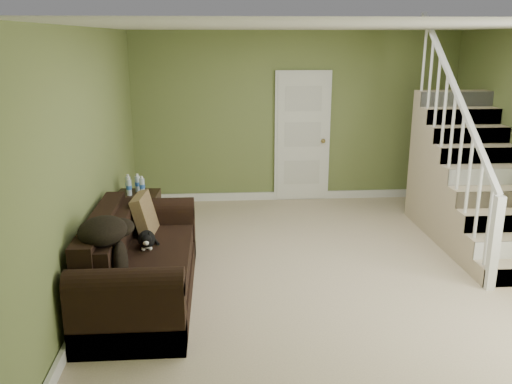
{
  "coord_description": "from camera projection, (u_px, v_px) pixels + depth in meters",
  "views": [
    {
      "loc": [
        -1.21,
        -5.53,
        2.5
      ],
      "look_at": [
        -0.8,
        0.23,
        0.84
      ],
      "focal_mm": 38.0,
      "sensor_mm": 36.0,
      "label": 1
    }
  ],
  "objects": [
    {
      "name": "wall_back",
      "position": [
        296.0,
        118.0,
        8.35
      ],
      "size": [
        5.0,
        0.04,
        2.6
      ],
      "primitive_type": "cube",
      "color": "olive",
      "rests_on": "floor"
    },
    {
      "name": "staircase",
      "position": [
        468.0,
        187.0,
        6.96
      ],
      "size": [
        1.0,
        2.51,
        2.82
      ],
      "color": "tan",
      "rests_on": "floor"
    },
    {
      "name": "baseboard_left",
      "position": [
        104.0,
        270.0,
        5.89
      ],
      "size": [
        0.04,
        5.5,
        0.12
      ],
      "primitive_type": "cube",
      "color": "white",
      "rests_on": "floor"
    },
    {
      "name": "side_table",
      "position": [
        138.0,
        216.0,
        6.83
      ],
      "size": [
        0.54,
        0.54,
        0.85
      ],
      "rotation": [
        0.0,
        0.0,
        -0.06
      ],
      "color": "black",
      "rests_on": "floor"
    },
    {
      "name": "banana",
      "position": [
        158.0,
        275.0,
        4.74
      ],
      "size": [
        0.14,
        0.19,
        0.05
      ],
      "primitive_type": "ellipsoid",
      "rotation": [
        0.0,
        0.0,
        0.5
      ],
      "color": "gold",
      "rests_on": "sofa"
    },
    {
      "name": "floor",
      "position": [
        328.0,
        268.0,
        6.07
      ],
      "size": [
        5.0,
        5.5,
        0.01
      ],
      "primitive_type": "cube",
      "color": "tan",
      "rests_on": "ground"
    },
    {
      "name": "throw_blanket",
      "position": [
        103.0,
        231.0,
        4.66
      ],
      "size": [
        0.54,
        0.63,
        0.22
      ],
      "primitive_type": "ellipsoid",
      "rotation": [
        0.0,
        0.0,
        0.29
      ],
      "color": "black",
      "rests_on": "sofa"
    },
    {
      "name": "ceiling",
      "position": [
        338.0,
        27.0,
        5.36
      ],
      "size": [
        5.0,
        5.5,
        0.01
      ],
      "primitive_type": "cube",
      "color": "white",
      "rests_on": "wall_back"
    },
    {
      "name": "door",
      "position": [
        302.0,
        137.0,
        8.4
      ],
      "size": [
        0.86,
        0.12,
        2.02
      ],
      "color": "white",
      "rests_on": "floor"
    },
    {
      "name": "wall_left",
      "position": [
        92.0,
        159.0,
        5.54
      ],
      "size": [
        0.04,
        5.5,
        2.6
      ],
      "primitive_type": "cube",
      "color": "olive",
      "rests_on": "floor"
    },
    {
      "name": "throw_pillow",
      "position": [
        145.0,
        216.0,
        5.8
      ],
      "size": [
        0.26,
        0.48,
        0.48
      ],
      "primitive_type": "cube",
      "rotation": [
        0.0,
        -0.24,
        -0.08
      ],
      "color": "#533621",
      "rests_on": "sofa"
    },
    {
      "name": "sofa",
      "position": [
        138.0,
        267.0,
        5.31
      ],
      "size": [
        0.95,
        2.19,
        0.87
      ],
      "color": "black",
      "rests_on": "floor"
    },
    {
      "name": "baseboard_back",
      "position": [
        295.0,
        195.0,
        8.67
      ],
      "size": [
        5.0,
        0.04,
        0.12
      ],
      "primitive_type": "cube",
      "color": "white",
      "rests_on": "floor"
    },
    {
      "name": "cat",
      "position": [
        146.0,
        240.0,
        5.4
      ],
      "size": [
        0.24,
        0.45,
        0.22
      ],
      "rotation": [
        0.0,
        0.0,
        0.1
      ],
      "color": "black",
      "rests_on": "sofa"
    },
    {
      "name": "wall_front",
      "position": [
        433.0,
        256.0,
        3.08
      ],
      "size": [
        5.0,
        0.04,
        2.6
      ],
      "primitive_type": "cube",
      "color": "olive",
      "rests_on": "floor"
    }
  ]
}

